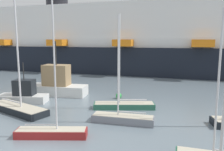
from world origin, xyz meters
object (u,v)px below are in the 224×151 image
at_px(channel_buoy_0, 119,96).
at_px(sailboat_4, 52,131).
at_px(sailboat_5, 123,118).
at_px(fishing_boat_1, 55,84).
at_px(fishing_boat_0, 23,94).
at_px(sailboat_0, 18,106).
at_px(sailboat_3, 124,104).
at_px(cruise_ship, 131,43).

bearing_deg(channel_buoy_0, sailboat_4, -97.44).
bearing_deg(sailboat_5, sailboat_4, 42.94).
xyz_separation_m(fishing_boat_1, channel_buoy_0, (8.13, 0.65, -0.98)).
bearing_deg(fishing_boat_1, fishing_boat_0, -117.55).
distance_m(sailboat_0, fishing_boat_1, 7.24).
distance_m(sailboat_3, sailboat_5, 4.08).
distance_m(fishing_boat_1, channel_buoy_0, 8.22).
relative_size(sailboat_4, cruise_ship, 0.10).
height_order(fishing_boat_1, channel_buoy_0, fishing_boat_1).
bearing_deg(sailboat_5, fishing_boat_0, -16.62).
height_order(sailboat_0, sailboat_5, sailboat_0).
xyz_separation_m(sailboat_4, sailboat_5, (4.08, 4.31, -0.03)).
bearing_deg(sailboat_3, sailboat_4, 51.74).
bearing_deg(sailboat_4, sailboat_3, 52.03).
xyz_separation_m(sailboat_3, fishing_boat_1, (-9.71, 2.89, 0.88)).
xyz_separation_m(sailboat_5, cruise_ship, (-6.62, 30.74, 5.71)).
relative_size(sailboat_5, cruise_ship, 0.09).
height_order(sailboat_3, cruise_ship, cruise_ship).
height_order(sailboat_0, sailboat_3, sailboat_0).
height_order(sailboat_4, fishing_boat_1, sailboat_4).
bearing_deg(fishing_boat_0, fishing_boat_1, 56.37).
xyz_separation_m(sailboat_5, channel_buoy_0, (-2.53, 7.51, -0.10)).
bearing_deg(sailboat_0, fishing_boat_0, 137.57).
height_order(sailboat_0, channel_buoy_0, sailboat_0).
distance_m(sailboat_5, channel_buoy_0, 7.92).
height_order(sailboat_0, sailboat_4, sailboat_0).
relative_size(fishing_boat_0, cruise_ship, 0.06).
xyz_separation_m(sailboat_3, fishing_boat_0, (-11.21, -1.17, 0.45)).
height_order(sailboat_5, channel_buoy_0, sailboat_5).
bearing_deg(sailboat_4, channel_buoy_0, 65.21).
relative_size(sailboat_3, cruise_ship, 0.10).
bearing_deg(cruise_ship, sailboat_0, -97.42).
height_order(sailboat_3, fishing_boat_1, sailboat_3).
bearing_deg(fishing_boat_1, sailboat_0, -94.40).
distance_m(sailboat_3, channel_buoy_0, 3.88).
bearing_deg(channel_buoy_0, fishing_boat_0, -153.95).
bearing_deg(cruise_ship, sailboat_4, -86.50).
bearing_deg(channel_buoy_0, sailboat_3, -66.03).
bearing_deg(sailboat_4, cruise_ship, 76.80).
distance_m(fishing_boat_0, cruise_ship, 28.97).
bearing_deg(cruise_ship, channel_buoy_0, -80.68).
relative_size(sailboat_3, channel_buoy_0, 5.65).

